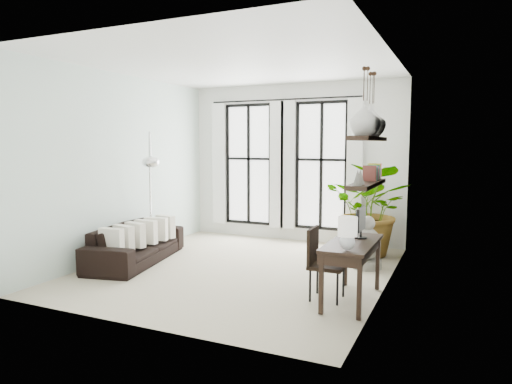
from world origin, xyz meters
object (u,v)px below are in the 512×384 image
Objects in this scene: plant at (372,210)px; arc_lamp at (150,163)px; buddha at (367,246)px; sofa at (136,243)px; desk_chair at (321,259)px; desk at (351,246)px.

plant is 3.96m from arc_lamp.
buddha is at bearing 14.78° from arc_lamp.
sofa is at bearing -161.45° from buddha.
arc_lamp is 2.59× the size of buddha.
desk_chair reaches higher than sofa.
plant is 0.75× the size of arc_lamp.
sofa is 4.13m from plant.
desk is 0.43m from desk_chair.
desk is at bearing -109.33° from sofa.
sofa is 2.56× the size of buddha.
buddha is at bearing -83.91° from plant.
sofa is 3.40m from desk_chair.
desk_chair is at bearing -110.12° from sofa.
desk_chair is at bearing 179.43° from desk.
sofa is 2.36× the size of desk_chair.
buddha reaches higher than sofa.
buddha is at bearing 79.73° from desk_chair.
plant reaches higher than desk_chair.
desk_chair is 1.74m from buddha.
plant is 1.80× the size of desk_chair.
buddha is (0.09, -0.87, -0.47)m from plant.
buddha is (0.26, 1.71, -0.17)m from desk_chair.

